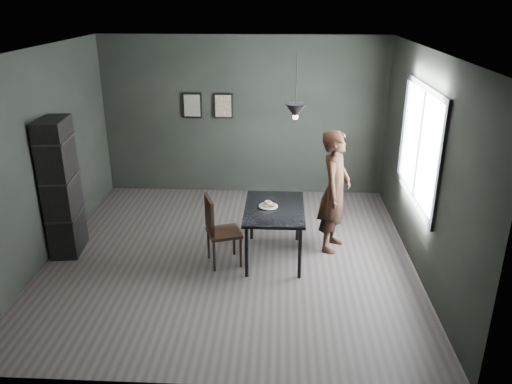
{
  "coord_description": "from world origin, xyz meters",
  "views": [
    {
      "loc": [
        0.67,
        -6.16,
        3.43
      ],
      "look_at": [
        0.35,
        0.05,
        0.95
      ],
      "focal_mm": 35.0,
      "sensor_mm": 36.0,
      "label": 1
    }
  ],
  "objects_px": {
    "white_plate": "(268,207)",
    "wood_chair": "(217,226)",
    "shelf_unit": "(61,188)",
    "cafe_table": "(274,213)",
    "pendant_lamp": "(296,111)",
    "woman": "(335,191)"
  },
  "relations": [
    {
      "from": "white_plate",
      "to": "woman",
      "type": "xyz_separation_m",
      "value": [
        0.91,
        0.32,
        0.12
      ]
    },
    {
      "from": "cafe_table",
      "to": "woman",
      "type": "height_order",
      "value": "woman"
    },
    {
      "from": "cafe_table",
      "to": "wood_chair",
      "type": "bearing_deg",
      "value": -163.33
    },
    {
      "from": "wood_chair",
      "to": "pendant_lamp",
      "type": "relative_size",
      "value": 1.13
    },
    {
      "from": "woman",
      "to": "shelf_unit",
      "type": "height_order",
      "value": "shelf_unit"
    },
    {
      "from": "woman",
      "to": "wood_chair",
      "type": "height_order",
      "value": "woman"
    },
    {
      "from": "wood_chair",
      "to": "shelf_unit",
      "type": "bearing_deg",
      "value": 152.94
    },
    {
      "from": "cafe_table",
      "to": "pendant_lamp",
      "type": "relative_size",
      "value": 1.39
    },
    {
      "from": "white_plate",
      "to": "wood_chair",
      "type": "xyz_separation_m",
      "value": [
        -0.67,
        -0.23,
        -0.2
      ]
    },
    {
      "from": "white_plate",
      "to": "woman",
      "type": "relative_size",
      "value": 0.13
    },
    {
      "from": "pendant_lamp",
      "to": "white_plate",
      "type": "bearing_deg",
      "value": -164.65
    },
    {
      "from": "shelf_unit",
      "to": "woman",
      "type": "bearing_deg",
      "value": -2.47
    },
    {
      "from": "white_plate",
      "to": "wood_chair",
      "type": "relative_size",
      "value": 0.24
    },
    {
      "from": "wood_chair",
      "to": "shelf_unit",
      "type": "distance_m",
      "value": 2.23
    },
    {
      "from": "white_plate",
      "to": "wood_chair",
      "type": "bearing_deg",
      "value": -160.73
    },
    {
      "from": "white_plate",
      "to": "wood_chair",
      "type": "height_order",
      "value": "wood_chair"
    },
    {
      "from": "cafe_table",
      "to": "wood_chair",
      "type": "height_order",
      "value": "wood_chair"
    },
    {
      "from": "shelf_unit",
      "to": "cafe_table",
      "type": "bearing_deg",
      "value": -7.66
    },
    {
      "from": "cafe_table",
      "to": "shelf_unit",
      "type": "relative_size",
      "value": 0.63
    },
    {
      "from": "shelf_unit",
      "to": "pendant_lamp",
      "type": "height_order",
      "value": "pendant_lamp"
    },
    {
      "from": "cafe_table",
      "to": "woman",
      "type": "bearing_deg",
      "value": 21.46
    },
    {
      "from": "shelf_unit",
      "to": "pendant_lamp",
      "type": "xyz_separation_m",
      "value": [
        3.17,
        0.05,
        1.09
      ]
    }
  ]
}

